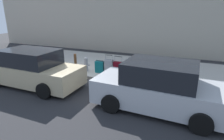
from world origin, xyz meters
TOP-DOWN VIEW (x-y plane):
  - ground_plane at (0.00, 0.00)m, footprint 40.00×40.00m
  - sidewalk_curb at (0.00, -2.50)m, footprint 18.00×5.00m
  - suitcase_black_0 at (-3.92, -0.70)m, footprint 0.39×0.27m
  - suitcase_red_1 at (-3.44, -0.73)m, footprint 0.45×0.28m
  - suitcase_navy_2 at (-2.94, -0.74)m, footprint 0.43×0.24m
  - suitcase_maroon_3 at (-2.42, -0.72)m, footprint 0.46×0.20m
  - suitcase_silver_4 at (-1.90, -0.78)m, footprint 0.45×0.23m
  - suitcase_teal_5 at (-1.37, -0.78)m, footprint 0.48×0.24m
  - fire_hydrant at (-0.59, -0.72)m, footprint 0.39×0.21m
  - bollard_post at (-0.02, -0.57)m, footprint 0.14×0.14m
  - parked_car_silver_0 at (-4.80, 1.64)m, footprint 4.49×2.22m
  - parked_car_beige_1 at (0.83, 1.64)m, footprint 4.71×2.03m

SIDE VIEW (x-z plane):
  - ground_plane at x=0.00m, z-range 0.00..0.00m
  - sidewalk_curb at x=0.00m, z-range 0.00..0.14m
  - suitcase_navy_2 at x=-2.94m, z-range 0.01..0.82m
  - suitcase_red_1 at x=-3.44m, z-range 0.02..0.81m
  - suitcase_teal_5 at x=-1.37m, z-range 0.11..0.78m
  - suitcase_maroon_3 at x=-2.42m, z-range 0.00..0.99m
  - suitcase_black_0 at x=-3.92m, z-range 0.11..0.89m
  - suitcase_silver_4 at x=-1.90m, z-range 0.02..1.03m
  - fire_hydrant at x=-0.59m, z-range 0.16..0.94m
  - bollard_post at x=-0.02m, z-range 0.14..1.07m
  - parked_car_beige_1 at x=0.83m, z-range -0.05..1.59m
  - parked_car_silver_0 at x=-4.80m, z-range -0.06..1.62m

